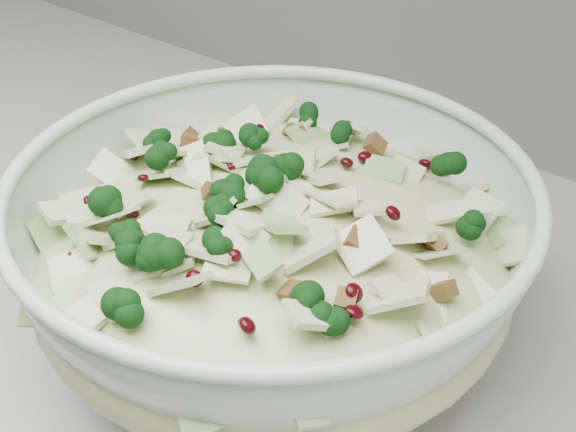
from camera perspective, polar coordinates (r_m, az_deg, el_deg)
The scene contains 3 objects.
counter at distance 1.21m, azimuth -13.71°, elevation -13.26°, with size 3.60×0.60×0.90m, color #A6A5A1.
mixing_bowl at distance 0.58m, azimuth -1.09°, elevation -3.09°, with size 0.42×0.42×0.15m.
salad at distance 0.56m, azimuth -1.12°, elevation -1.17°, with size 0.36×0.36×0.15m.
Camera 1 is at (0.70, 1.26, 1.33)m, focal length 50.00 mm.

